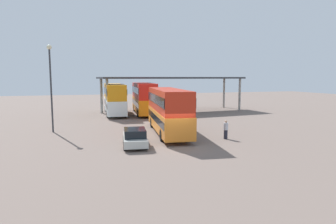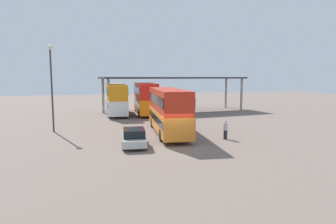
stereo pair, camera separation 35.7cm
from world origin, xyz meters
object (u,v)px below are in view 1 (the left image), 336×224
(double_decker_near_canopy, at_px, (114,98))
(pedestrian_waiting, at_px, (226,130))
(double_decker_main, at_px, (168,109))
(lamppost_tall, at_px, (51,78))
(parked_hatchback, at_px, (135,137))
(double_decker_mid_row, at_px, (144,97))

(double_decker_near_canopy, height_order, pedestrian_waiting, double_decker_near_canopy)
(double_decker_main, distance_m, pedestrian_waiting, 5.75)
(lamppost_tall, bearing_deg, parked_hatchback, -51.05)
(double_decker_main, xyz_separation_m, lamppost_tall, (-10.38, 3.75, 2.86))
(double_decker_near_canopy, distance_m, pedestrian_waiting, 20.92)
(parked_hatchback, height_order, lamppost_tall, lamppost_tall)
(lamppost_tall, bearing_deg, double_decker_near_canopy, 58.66)
(double_decker_mid_row, bearing_deg, parked_hatchback, 171.64)
(parked_hatchback, distance_m, pedestrian_waiting, 7.87)
(parked_hatchback, bearing_deg, double_decker_mid_row, -6.80)
(parked_hatchback, distance_m, lamppost_tall, 11.18)
(parked_hatchback, xyz_separation_m, double_decker_mid_row, (4.96, 19.27, 1.73))
(parked_hatchback, relative_size, lamppost_tall, 0.51)
(double_decker_near_canopy, distance_m, double_decker_mid_row, 4.17)
(double_decker_near_canopy, bearing_deg, parked_hatchback, -179.41)
(double_decker_near_canopy, relative_size, pedestrian_waiting, 7.09)
(double_decker_main, xyz_separation_m, pedestrian_waiting, (3.93, -3.93, -1.48))
(double_decker_main, relative_size, pedestrian_waiting, 7.03)
(parked_hatchback, bearing_deg, pedestrian_waiting, -80.28)
(double_decker_main, bearing_deg, parked_hatchback, 143.96)
(double_decker_mid_row, bearing_deg, double_decker_main, -177.79)
(lamppost_tall, bearing_deg, pedestrian_waiting, -28.22)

